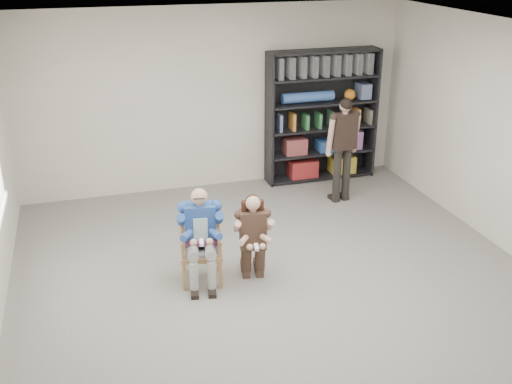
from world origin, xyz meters
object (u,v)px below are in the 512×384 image
object	(u,v)px
seated_man	(201,236)
bookshelf	(322,116)
kneeling_woman	(253,238)
armchair	(201,246)
standing_man	(343,151)

from	to	relation	value
seated_man	bookshelf	xyz separation A→B (m)	(2.54, 2.64, 0.48)
kneeling_woman	armchair	bearing A→B (deg)	178.14
standing_man	armchair	bearing A→B (deg)	-155.03
bookshelf	standing_man	xyz separation A→B (m)	(-0.05, -0.97, -0.25)
bookshelf	seated_man	bearing A→B (deg)	-133.84
seated_man	standing_man	size ratio (longest dim) A/B	0.72
armchair	standing_man	xyz separation A→B (m)	(2.49, 1.67, 0.35)
kneeling_woman	seated_man	bearing A→B (deg)	178.14
armchair	bookshelf	xyz separation A→B (m)	(2.54, 2.64, 0.61)
kneeling_woman	standing_man	xyz separation A→B (m)	(1.91, 1.79, 0.27)
bookshelf	armchair	bearing A→B (deg)	-133.84
bookshelf	standing_man	size ratio (longest dim) A/B	1.32
armchair	bookshelf	size ratio (longest dim) A/B	0.42
seated_man	standing_man	bearing A→B (deg)	43.76
standing_man	bookshelf	bearing A→B (deg)	77.90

